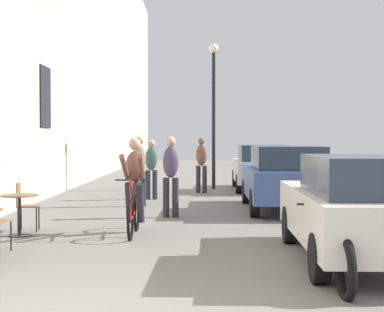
# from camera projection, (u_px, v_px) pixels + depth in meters

# --- Properties ---
(cafe_table_mid) EXTENTS (0.64, 0.64, 0.72)m
(cafe_table_mid) POSITION_uv_depth(u_px,v_px,m) (20.00, 206.00, 10.42)
(cafe_table_mid) COLOR black
(cafe_table_mid) RESTS_ON ground_plane
(cafe_chair_mid_toward_street) EXTENTS (0.42, 0.42, 0.89)m
(cafe_chair_mid_toward_street) POSITION_uv_depth(u_px,v_px,m) (24.00, 203.00, 10.97)
(cafe_chair_mid_toward_street) COLOR black
(cafe_chair_mid_toward_street) RESTS_ON ground_plane
(cyclist_on_bicycle) EXTENTS (0.52, 1.76, 1.74)m
(cyclist_on_bicycle) POSITION_uv_depth(u_px,v_px,m) (134.00, 188.00, 10.65)
(cyclist_on_bicycle) COLOR black
(cyclist_on_bicycle) RESTS_ON ground_plane
(pedestrian_near) EXTENTS (0.36, 0.26, 1.74)m
(pedestrian_near) POSITION_uv_depth(u_px,v_px,m) (171.00, 172.00, 12.90)
(pedestrian_near) COLOR #26262D
(pedestrian_near) RESTS_ON ground_plane
(pedestrian_mid) EXTENTS (0.37, 0.28, 1.75)m
(pedestrian_mid) POSITION_uv_depth(u_px,v_px,m) (139.00, 167.00, 15.05)
(pedestrian_mid) COLOR #26262D
(pedestrian_mid) RESTS_ON ground_plane
(pedestrian_far) EXTENTS (0.38, 0.30, 1.67)m
(pedestrian_far) POSITION_uv_depth(u_px,v_px,m) (151.00, 166.00, 16.77)
(pedestrian_far) COLOR #26262D
(pedestrian_far) RESTS_ON ground_plane
(pedestrian_furthest) EXTENTS (0.37, 0.28, 1.74)m
(pedestrian_furthest) POSITION_uv_depth(u_px,v_px,m) (201.00, 162.00, 18.74)
(pedestrian_furthest) COLOR #26262D
(pedestrian_furthest) RESTS_ON ground_plane
(street_lamp) EXTENTS (0.32, 0.32, 4.90)m
(street_lamp) POSITION_uv_depth(u_px,v_px,m) (214.00, 97.00, 20.25)
(street_lamp) COLOR black
(street_lamp) RESTS_ON ground_plane
(parked_car_nearest) EXTENTS (1.84, 4.17, 1.47)m
(parked_car_nearest) POSITION_uv_depth(u_px,v_px,m) (361.00, 207.00, 8.20)
(parked_car_nearest) COLOR beige
(parked_car_nearest) RESTS_ON ground_plane
(parked_car_second) EXTENTS (1.89, 4.32, 1.52)m
(parked_car_second) POSITION_uv_depth(u_px,v_px,m) (285.00, 177.00, 14.17)
(parked_car_second) COLOR #384C84
(parked_car_second) RESTS_ON ground_plane
(parked_car_third) EXTENTS (1.85, 4.24, 1.49)m
(parked_car_third) POSITION_uv_depth(u_px,v_px,m) (261.00, 167.00, 19.78)
(parked_car_third) COLOR #B7B7BC
(parked_car_third) RESTS_ON ground_plane
(parked_motorcycle) EXTENTS (0.62, 2.15, 0.92)m
(parked_motorcycle) POSITION_uv_depth(u_px,v_px,m) (331.00, 248.00, 7.07)
(parked_motorcycle) COLOR black
(parked_motorcycle) RESTS_ON ground_plane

